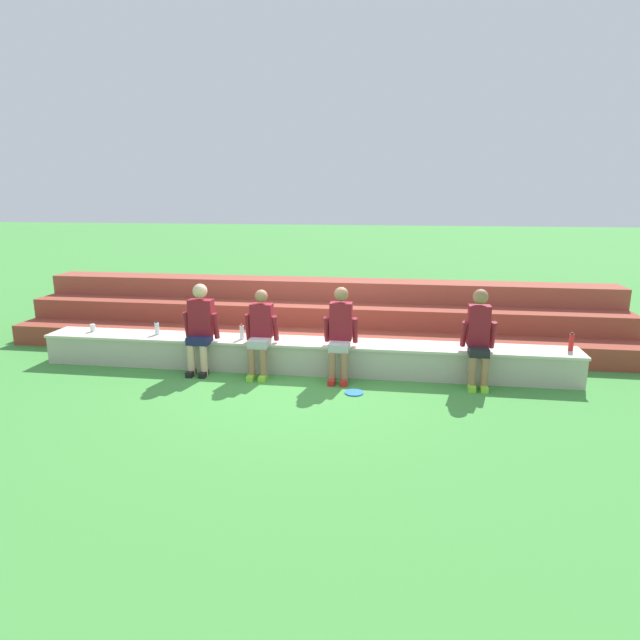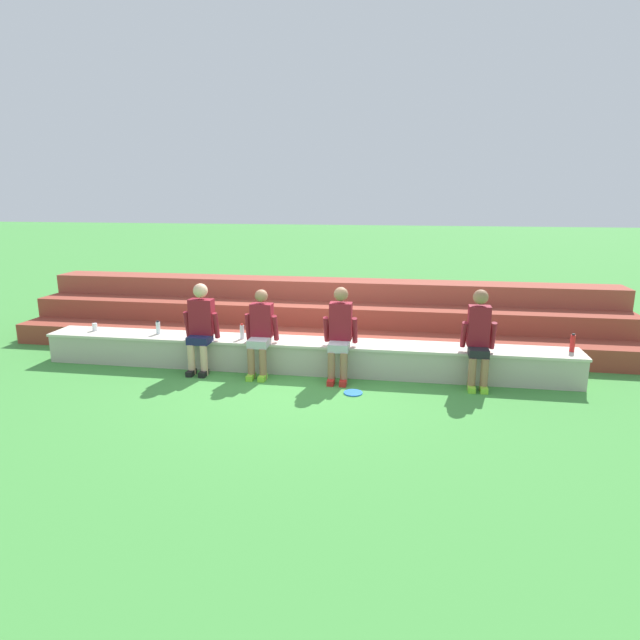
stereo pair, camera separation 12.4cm
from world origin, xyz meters
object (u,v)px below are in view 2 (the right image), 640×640
at_px(water_bottle_near_right, 573,343).
at_px(water_bottle_mid_left, 242,332).
at_px(water_bottle_center_gap, 158,328).
at_px(plastic_cup_left_end, 95,327).
at_px(person_far_left, 201,325).
at_px(frisbee, 353,393).
at_px(person_right_of_center, 479,336).
at_px(person_center, 340,332).
at_px(person_left_of_center, 260,331).

distance_m(water_bottle_near_right, water_bottle_mid_left, 4.97).
height_order(water_bottle_center_gap, plastic_cup_left_end, water_bottle_center_gap).
bearing_deg(person_far_left, water_bottle_center_gap, 159.01).
xyz_separation_m(water_bottle_near_right, frisbee, (-3.10, -0.95, -0.60)).
relative_size(person_far_left, water_bottle_center_gap, 6.29).
bearing_deg(plastic_cup_left_end, water_bottle_center_gap, -1.23).
bearing_deg(water_bottle_center_gap, person_right_of_center, -3.54).
bearing_deg(water_bottle_near_right, person_center, -173.89).
height_order(person_center, frisbee, person_center).
height_order(water_bottle_near_right, frisbee, water_bottle_near_right).
bearing_deg(water_bottle_near_right, frisbee, -162.92).
bearing_deg(frisbee, person_left_of_center, 158.34).
distance_m(person_left_of_center, water_bottle_center_gap, 1.86).
bearing_deg(water_bottle_center_gap, frisbee, -15.51).
relative_size(person_far_left, person_center, 1.00).
relative_size(water_bottle_near_right, plastic_cup_left_end, 2.17).
bearing_deg(person_center, water_bottle_near_right, 6.11).
distance_m(person_left_of_center, person_center, 1.22).
xyz_separation_m(water_bottle_center_gap, plastic_cup_left_end, (-1.15, 0.02, -0.04)).
xyz_separation_m(water_bottle_mid_left, frisbee, (1.87, -0.85, -0.59)).
relative_size(person_right_of_center, water_bottle_mid_left, 5.77).
relative_size(person_far_left, person_right_of_center, 0.99).
xyz_separation_m(person_far_left, water_bottle_mid_left, (0.58, 0.27, -0.15)).
bearing_deg(water_bottle_near_right, person_far_left, -176.22).
xyz_separation_m(person_center, water_bottle_center_gap, (-3.06, 0.33, -0.15)).
bearing_deg(water_bottle_mid_left, plastic_cup_left_end, 177.93).
height_order(water_bottle_mid_left, frisbee, water_bottle_mid_left).
relative_size(person_right_of_center, water_bottle_near_right, 5.20).
relative_size(water_bottle_center_gap, frisbee, 0.84).
relative_size(person_left_of_center, person_center, 0.95).
relative_size(person_center, person_right_of_center, 0.99).
relative_size(water_bottle_near_right, water_bottle_mid_left, 1.11).
bearing_deg(plastic_cup_left_end, person_center, -4.82).
bearing_deg(plastic_cup_left_end, person_far_left, -10.09).
height_order(person_left_of_center, person_right_of_center, person_right_of_center).
distance_m(person_left_of_center, water_bottle_near_right, 4.61).
distance_m(water_bottle_near_right, water_bottle_center_gap, 6.43).
relative_size(plastic_cup_left_end, frisbee, 0.48).
relative_size(person_left_of_center, water_bottle_center_gap, 5.96).
bearing_deg(person_center, frisbee, -65.44).
height_order(person_center, water_bottle_near_right, person_center).
bearing_deg(plastic_cup_left_end, person_right_of_center, -3.11).
height_order(person_right_of_center, plastic_cup_left_end, person_right_of_center).
bearing_deg(person_far_left, person_right_of_center, 0.33).
distance_m(person_center, water_bottle_mid_left, 1.63).
distance_m(person_left_of_center, frisbee, 1.75).
bearing_deg(person_far_left, frisbee, -13.46).
xyz_separation_m(person_far_left, person_right_of_center, (4.18, 0.02, -0.00)).
xyz_separation_m(person_left_of_center, plastic_cup_left_end, (-2.99, 0.35, -0.15)).
distance_m(person_far_left, person_center, 2.18).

